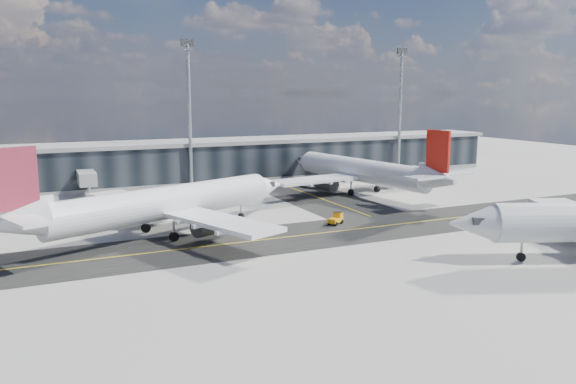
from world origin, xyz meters
name	(u,v)px	position (x,y,z in m)	size (l,w,h in m)	color
ground	(292,245)	(0.00, 0.00, 0.00)	(300.00, 300.00, 0.00)	gray
taxiway_lanes	(285,224)	(3.91, 10.74, 0.01)	(180.00, 63.00, 0.03)	black
terminal_concourse	(183,163)	(0.04, 54.93, 4.09)	(152.00, 19.80, 8.80)	black
floodlight_masts	(189,109)	(0.00, 48.00, 15.61)	(102.50, 0.70, 28.90)	gray
airliner_af	(161,204)	(-13.69, 11.33, 4.31)	(42.37, 36.66, 13.04)	white
airliner_redtail	(363,171)	(27.65, 27.90, 4.26)	(37.21, 43.45, 12.89)	white
baggage_tug	(336,218)	(10.72, 7.91, 0.83)	(2.90, 2.49, 1.66)	#FBA10D
service_van	(308,183)	(21.75, 39.21, 0.82)	(2.72, 5.90, 1.64)	white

